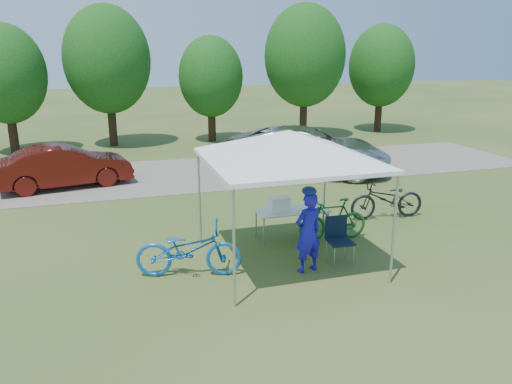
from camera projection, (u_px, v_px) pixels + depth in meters
ground at (287, 261)px, 10.29m from camera, size 100.00×100.00×0.00m
gravel_strip at (208, 172)px, 17.64m from camera, size 24.00×5.00×0.02m
canopy at (289, 134)px, 9.56m from camera, size 4.53×4.53×3.00m
treeline at (171, 65)px, 22.13m from camera, size 24.89×4.28×6.30m
folding_table at (292, 212)px, 11.43m from camera, size 1.64×0.68×0.67m
folding_chair at (338, 235)px, 10.22m from camera, size 0.49×0.51×0.93m
cooler at (279, 204)px, 11.28m from camera, size 0.46×0.31×0.33m
ice_cream_cup at (313, 207)px, 11.50m from camera, size 0.08×0.08×0.06m
cyclist at (308, 233)px, 9.65m from camera, size 0.66×0.52×1.61m
bike_blue at (189, 250)px, 9.52m from camera, size 2.13×1.18×1.06m
bike_green at (333, 220)px, 11.32m from camera, size 1.64×0.50×0.98m
bike_dark at (387, 199)px, 12.77m from camera, size 2.01×0.84×1.03m
minivan at (306, 150)px, 17.35m from camera, size 6.40×4.86×1.62m
sedan at (65, 166)px, 15.63m from camera, size 4.21×2.14×1.32m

